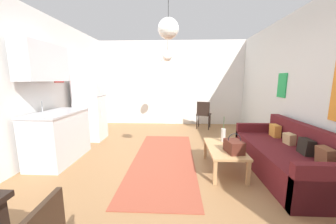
% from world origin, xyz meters
% --- Properties ---
extents(ground_plane, '(5.35, 7.21, 0.10)m').
position_xyz_m(ground_plane, '(0.00, 0.00, -0.05)').
color(ground_plane, '#996D44').
extents(wall_back, '(4.95, 0.13, 2.76)m').
position_xyz_m(wall_back, '(0.01, 3.35, 1.37)').
color(wall_back, white).
rests_on(wall_back, ground_plane).
extents(wall_right, '(0.12, 6.81, 2.76)m').
position_xyz_m(wall_right, '(2.43, -0.01, 1.38)').
color(wall_right, silver).
rests_on(wall_right, ground_plane).
extents(wall_left, '(0.12, 6.81, 2.76)m').
position_xyz_m(wall_left, '(-2.43, 0.00, 1.38)').
color(wall_left, white).
rests_on(wall_left, ground_plane).
extents(area_rug, '(1.13, 2.92, 0.01)m').
position_xyz_m(area_rug, '(-0.05, 0.30, 0.01)').
color(area_rug, '#9E4733').
rests_on(area_rug, ground_plane).
extents(couch, '(0.84, 2.02, 0.79)m').
position_xyz_m(couch, '(1.96, -0.12, 0.27)').
color(couch, '#5B191E').
rests_on(couch, ground_plane).
extents(coffee_table, '(0.55, 1.01, 0.40)m').
position_xyz_m(coffee_table, '(0.98, -0.05, 0.35)').
color(coffee_table, tan).
rests_on(coffee_table, ground_plane).
extents(bamboo_vase, '(0.08, 0.08, 0.46)m').
position_xyz_m(bamboo_vase, '(1.03, 0.24, 0.52)').
color(bamboo_vase, beige).
rests_on(bamboo_vase, coffee_table).
extents(handbag, '(0.27, 0.33, 0.30)m').
position_xyz_m(handbag, '(1.07, -0.28, 0.49)').
color(handbag, '#512319').
rests_on(handbag, coffee_table).
extents(refrigerator, '(0.64, 0.58, 1.73)m').
position_xyz_m(refrigerator, '(-1.96, 1.48, 0.87)').
color(refrigerator, white).
rests_on(refrigerator, ground_plane).
extents(kitchen_counter, '(0.65, 1.18, 2.11)m').
position_xyz_m(kitchen_counter, '(-2.02, 0.20, 0.79)').
color(kitchen_counter, silver).
rests_on(kitchen_counter, ground_plane).
extents(accent_chair, '(0.51, 0.50, 0.85)m').
position_xyz_m(accent_chair, '(1.01, 2.66, 0.49)').
color(accent_chair, black).
rests_on(accent_chair, ground_plane).
extents(pendant_lamp_near, '(0.28, 0.28, 0.73)m').
position_xyz_m(pendant_lamp_near, '(0.07, -0.38, 2.17)').
color(pendant_lamp_near, black).
extents(pendant_lamp_far, '(0.25, 0.25, 0.81)m').
position_xyz_m(pendant_lamp_far, '(-0.05, 1.75, 2.08)').
color(pendant_lamp_far, black).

